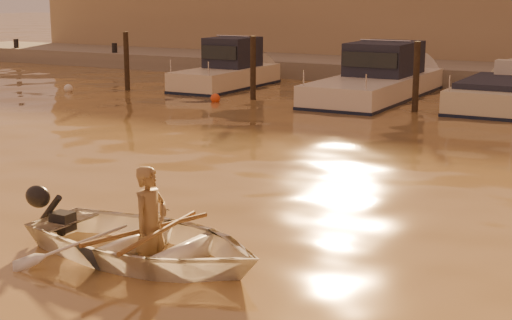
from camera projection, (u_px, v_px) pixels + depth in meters
The scene contains 17 objects.
ground_plane at pixel (116, 251), 10.55m from camera, with size 160.00×160.00×0.00m, color olive.
dinghy at pixel (145, 242), 10.16m from camera, with size 2.47×3.46×0.72m, color white.
person at pixel (151, 225), 10.06m from camera, with size 0.57×0.37×1.56m, color olive.
outboard_motor at pixel (62, 221), 10.92m from camera, with size 0.90×0.40×0.70m, color black, non-canonical shape.
oar_port at pixel (160, 232), 9.99m from camera, with size 0.06×0.06×2.10m, color brown.
oar_starboard at pixel (148, 229), 10.09m from camera, with size 0.06×0.06×2.10m, color brown.
moored_boat_1 at pixel (226, 70), 27.79m from camera, with size 1.86×5.66×1.75m, color #EFE2C8, non-canonical shape.
moored_boat_2 at pixel (376, 79), 25.15m from camera, with size 2.39×7.97×1.75m, color white, non-canonical shape.
moored_boat_3 at pixel (501, 99), 23.39m from camera, with size 2.19×6.28×0.95m, color beige, non-canonical shape.
piling_0 at pixel (127, 64), 27.10m from camera, with size 0.18×0.18×2.20m, color #2D2319.
piling_1 at pixel (253, 71), 24.76m from camera, with size 0.18×0.18×2.20m, color #2D2319.
piling_2 at pixel (416, 80), 22.28m from camera, with size 0.18×0.18×2.20m, color #2D2319.
fender_a at pixel (68, 89), 26.86m from camera, with size 0.30×0.30×0.30m, color white.
fender_b at pixel (215, 98), 24.46m from camera, with size 0.30×0.30×0.30m, color #EC4B1B.
fender_c at pixel (320, 107), 22.69m from camera, with size 0.30×0.30×0.30m, color silver.
fender_d at pixel (501, 116), 21.08m from camera, with size 0.30×0.30×0.30m, color orange.
quay at pixel (484, 80), 28.94m from camera, with size 52.00×4.00×1.00m, color gray.
Camera 1 is at (6.48, -7.90, 3.45)m, focal length 55.00 mm.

